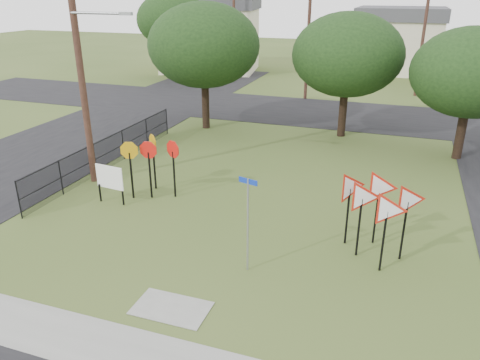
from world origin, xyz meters
name	(u,v)px	position (x,y,z in m)	size (l,w,h in m)	color
ground	(207,262)	(0.00, 0.00, 0.00)	(140.00, 140.00, 0.00)	#364A1B
sidewalk	(136,355)	(0.00, -4.20, 0.01)	(30.00, 1.60, 0.02)	gray
street_left	(83,136)	(-12.00, 10.00, 0.01)	(8.00, 50.00, 0.02)	black
street_far	(322,113)	(0.00, 20.00, 0.01)	(60.00, 8.00, 0.02)	black
curb_pad	(171,308)	(0.00, -2.40, 0.01)	(2.00, 1.20, 0.02)	gray
street_name_sign	(248,219)	(1.31, 0.04, 1.70)	(0.59, 0.19, 2.96)	gray
stop_sign_cluster	(151,154)	(-4.05, 4.00, 1.78)	(2.24, 1.53, 2.39)	black
yield_sign_cluster	(377,199)	(4.73, 2.21, 1.90)	(2.67, 1.80, 2.59)	black
info_board	(110,179)	(-5.23, 2.76, 1.04)	(1.25, 0.17, 1.57)	black
utility_pole_main	(80,60)	(-7.24, 4.50, 5.21)	(3.55, 0.33, 10.00)	#452A20
far_pole_a	(308,37)	(-2.00, 24.00, 4.60)	(1.40, 0.24, 9.00)	#452A20
far_pole_b	(423,39)	(6.00, 28.00, 4.35)	(1.40, 0.24, 8.50)	#452A20
far_pole_c	(234,28)	(-10.00, 30.00, 4.60)	(1.40, 0.24, 9.00)	#452A20
fence_run	(110,151)	(-7.60, 6.25, 0.78)	(0.05, 11.55, 1.50)	black
house_left	(210,34)	(-14.00, 34.00, 3.65)	(10.58, 8.88, 7.20)	beige
house_mid	(399,39)	(4.00, 40.00, 3.15)	(8.40, 8.40, 6.20)	beige
tree_near_left	(204,45)	(-6.00, 14.00, 4.86)	(6.40, 6.40, 7.27)	black
tree_near_mid	(348,55)	(2.00, 15.00, 4.54)	(6.00, 6.00, 6.80)	black
tree_near_right	(472,73)	(8.00, 13.00, 4.22)	(5.60, 5.60, 6.33)	black
tree_far_left	(173,20)	(-16.00, 30.00, 5.17)	(6.80, 6.80, 7.73)	black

